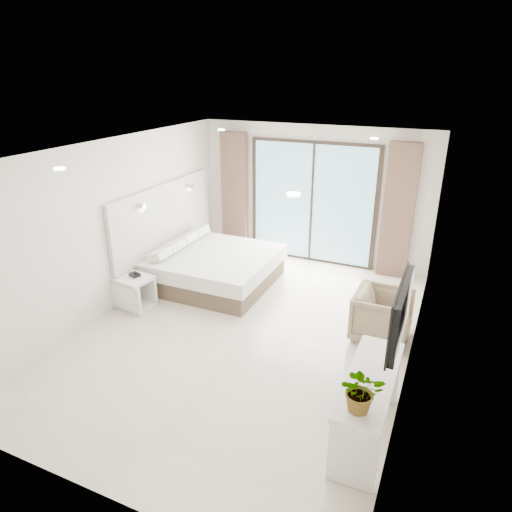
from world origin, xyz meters
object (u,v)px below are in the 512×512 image
object	(u,v)px
nightstand	(134,292)
console_desk	(369,394)
bed	(214,267)
armchair	(383,313)

from	to	relation	value
nightstand	console_desk	bearing A→B (deg)	-10.51
bed	console_desk	world-z (taller)	console_desk
console_desk	nightstand	bearing A→B (deg)	161.76
bed	armchair	size ratio (longest dim) A/B	2.60
bed	console_desk	size ratio (longest dim) A/B	1.38
bed	console_desk	bearing A→B (deg)	-38.96
bed	nightstand	size ratio (longest dim) A/B	3.23
bed	armchair	distance (m)	3.18
nightstand	armchair	xyz separation A→B (m)	(3.87, 0.71, 0.13)
armchair	bed	bearing A→B (deg)	79.81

